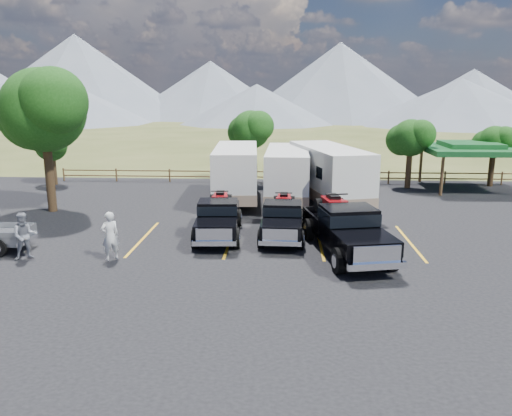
{
  "coord_description": "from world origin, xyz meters",
  "views": [
    {
      "loc": [
        0.28,
        -17.51,
        6.59
      ],
      "look_at": [
        -0.83,
        3.7,
        1.6
      ],
      "focal_mm": 35.0,
      "sensor_mm": 36.0,
      "label": 1
    }
  ],
  "objects_px": {
    "trailer_left": "(236,173)",
    "trailer_center": "(287,175)",
    "tree_big_nw": "(43,110)",
    "person_a": "(110,236)",
    "rig_center": "(283,217)",
    "rig_right": "(346,228)",
    "person_b": "(25,236)",
    "trailer_right": "(329,175)",
    "pavilion": "(470,149)",
    "rig_left": "(218,216)"
  },
  "relations": [
    {
      "from": "trailer_left",
      "to": "trailer_center",
      "type": "bearing_deg",
      "value": -7.41
    },
    {
      "from": "tree_big_nw",
      "to": "trailer_left",
      "type": "distance_m",
      "value": 11.19
    },
    {
      "from": "person_a",
      "to": "rig_center",
      "type": "bearing_deg",
      "value": 171.16
    },
    {
      "from": "trailer_center",
      "to": "person_a",
      "type": "xyz_separation_m",
      "value": [
        -7.06,
        -10.71,
        -0.71
      ]
    },
    {
      "from": "tree_big_nw",
      "to": "person_a",
      "type": "distance_m",
      "value": 11.03
    },
    {
      "from": "rig_right",
      "to": "person_a",
      "type": "relative_size",
      "value": 3.56
    },
    {
      "from": "rig_right",
      "to": "person_b",
      "type": "bearing_deg",
      "value": 174.8
    },
    {
      "from": "tree_big_nw",
      "to": "rig_right",
      "type": "height_order",
      "value": "tree_big_nw"
    },
    {
      "from": "rig_right",
      "to": "trailer_right",
      "type": "distance_m",
      "value": 8.81
    },
    {
      "from": "pavilion",
      "to": "rig_left",
      "type": "relative_size",
      "value": 1.07
    },
    {
      "from": "rig_left",
      "to": "rig_center",
      "type": "relative_size",
      "value": 1.04
    },
    {
      "from": "rig_right",
      "to": "trailer_left",
      "type": "height_order",
      "value": "trailer_left"
    },
    {
      "from": "person_a",
      "to": "person_b",
      "type": "height_order",
      "value": "person_a"
    },
    {
      "from": "person_a",
      "to": "trailer_left",
      "type": "bearing_deg",
      "value": -147.44
    },
    {
      "from": "rig_left",
      "to": "person_a",
      "type": "height_order",
      "value": "person_a"
    },
    {
      "from": "rig_right",
      "to": "trailer_center",
      "type": "height_order",
      "value": "trailer_center"
    },
    {
      "from": "trailer_right",
      "to": "person_a",
      "type": "xyz_separation_m",
      "value": [
        -9.46,
        -10.15,
        -0.81
      ]
    },
    {
      "from": "tree_big_nw",
      "to": "trailer_left",
      "type": "height_order",
      "value": "tree_big_nw"
    },
    {
      "from": "rig_right",
      "to": "person_a",
      "type": "height_order",
      "value": "rig_right"
    },
    {
      "from": "tree_big_nw",
      "to": "rig_center",
      "type": "height_order",
      "value": "tree_big_nw"
    },
    {
      "from": "rig_left",
      "to": "trailer_right",
      "type": "distance_m",
      "value": 8.68
    },
    {
      "from": "pavilion",
      "to": "person_a",
      "type": "distance_m",
      "value": 25.23
    },
    {
      "from": "rig_left",
      "to": "rig_center",
      "type": "height_order",
      "value": "rig_left"
    },
    {
      "from": "person_a",
      "to": "rig_right",
      "type": "bearing_deg",
      "value": 150.96
    },
    {
      "from": "rig_left",
      "to": "trailer_left",
      "type": "xyz_separation_m",
      "value": [
        0.15,
        7.35,
        0.82
      ]
    },
    {
      "from": "trailer_left",
      "to": "rig_left",
      "type": "bearing_deg",
      "value": -94.47
    },
    {
      "from": "trailer_right",
      "to": "tree_big_nw",
      "type": "bearing_deg",
      "value": 173.04
    },
    {
      "from": "trailer_center",
      "to": "trailer_right",
      "type": "xyz_separation_m",
      "value": [
        2.41,
        -0.57,
        0.11
      ]
    },
    {
      "from": "person_b",
      "to": "pavilion",
      "type": "bearing_deg",
      "value": 5.38
    },
    {
      "from": "pavilion",
      "to": "trailer_right",
      "type": "relative_size",
      "value": 0.63
    },
    {
      "from": "person_a",
      "to": "trailer_right",
      "type": "bearing_deg",
      "value": -170.32
    },
    {
      "from": "rig_center",
      "to": "trailer_right",
      "type": "xyz_separation_m",
      "value": [
        2.66,
        6.45,
        0.91
      ]
    },
    {
      "from": "tree_big_nw",
      "to": "pavilion",
      "type": "bearing_deg",
      "value": 17.34
    },
    {
      "from": "rig_center",
      "to": "trailer_center",
      "type": "bearing_deg",
      "value": 90.11
    },
    {
      "from": "pavilion",
      "to": "trailer_left",
      "type": "bearing_deg",
      "value": -161.99
    },
    {
      "from": "person_b",
      "to": "tree_big_nw",
      "type": "bearing_deg",
      "value": 78.7
    },
    {
      "from": "rig_right",
      "to": "trailer_left",
      "type": "relative_size",
      "value": 0.73
    },
    {
      "from": "trailer_right",
      "to": "person_b",
      "type": "distance_m",
      "value": 16.46
    },
    {
      "from": "rig_left",
      "to": "rig_right",
      "type": "xyz_separation_m",
      "value": [
        5.55,
        -2.22,
        0.16
      ]
    },
    {
      "from": "tree_big_nw",
      "to": "rig_right",
      "type": "bearing_deg",
      "value": -23.12
    },
    {
      "from": "rig_right",
      "to": "trailer_right",
      "type": "height_order",
      "value": "trailer_right"
    },
    {
      "from": "trailer_center",
      "to": "person_a",
      "type": "bearing_deg",
      "value": -122.31
    },
    {
      "from": "pavilion",
      "to": "person_a",
      "type": "xyz_separation_m",
      "value": [
        -19.46,
        -15.96,
        -1.77
      ]
    },
    {
      "from": "trailer_left",
      "to": "trailer_center",
      "type": "xyz_separation_m",
      "value": [
        3.05,
        -0.22,
        -0.04
      ]
    },
    {
      "from": "pavilion",
      "to": "rig_left",
      "type": "bearing_deg",
      "value": -141.6
    },
    {
      "from": "rig_right",
      "to": "trailer_right",
      "type": "relative_size",
      "value": 0.71
    },
    {
      "from": "tree_big_nw",
      "to": "person_b",
      "type": "height_order",
      "value": "tree_big_nw"
    },
    {
      "from": "rig_right",
      "to": "tree_big_nw",
      "type": "bearing_deg",
      "value": 145.15
    },
    {
      "from": "rig_left",
      "to": "person_b",
      "type": "xyz_separation_m",
      "value": [
        -7.25,
        -3.68,
        0.04
      ]
    },
    {
      "from": "tree_big_nw",
      "to": "rig_left",
      "type": "distance_m",
      "value": 11.82
    }
  ]
}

